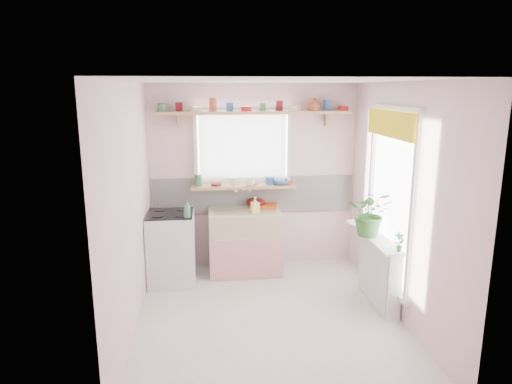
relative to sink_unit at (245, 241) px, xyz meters
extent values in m
plane|color=white|center=(0.15, -1.29, -0.43)|extent=(3.20, 3.20, 0.00)
plane|color=white|center=(0.15, -1.29, 2.07)|extent=(3.20, 3.20, 0.00)
plane|color=beige|center=(0.15, 0.31, 0.82)|extent=(2.80, 0.00, 2.80)
plane|color=beige|center=(0.15, -2.89, 0.82)|extent=(2.80, 0.00, 2.80)
plane|color=beige|center=(-1.25, -1.29, 0.82)|extent=(0.00, 3.20, 3.20)
plane|color=beige|center=(1.55, -1.29, 0.82)|extent=(0.00, 3.20, 3.20)
cube|color=white|center=(0.15, 0.29, 0.57)|extent=(2.74, 0.03, 0.50)
cube|color=pink|center=(0.15, 0.29, 0.37)|extent=(2.74, 0.02, 0.12)
cube|color=white|center=(0.00, 0.30, 1.22)|extent=(1.20, 0.01, 1.00)
cube|color=white|center=(0.00, 0.24, 1.22)|extent=(1.15, 0.02, 0.95)
cube|color=white|center=(1.54, -1.09, 0.82)|extent=(0.01, 1.10, 1.90)
cube|color=yellow|center=(1.46, -1.09, 1.63)|extent=(0.03, 1.20, 0.28)
cube|color=white|center=(0.00, 0.01, -0.16)|extent=(0.85, 0.55, 0.55)
cube|color=#DF4142|center=(0.00, -0.27, -0.16)|extent=(0.95, 0.02, 0.53)
cube|color=beige|center=(0.00, 0.01, 0.27)|extent=(0.95, 0.55, 0.30)
cylinder|color=silver|center=(0.00, 0.26, 0.67)|extent=(0.03, 0.22, 0.03)
cube|color=white|center=(-0.95, -0.24, 0.02)|extent=(0.58, 0.58, 0.90)
cube|color=black|center=(-0.95, -0.24, 0.47)|extent=(0.56, 0.56, 0.02)
cylinder|color=black|center=(-1.09, -0.38, 0.49)|extent=(0.14, 0.14, 0.01)
cylinder|color=black|center=(-0.81, -0.38, 0.49)|extent=(0.14, 0.14, 0.01)
cylinder|color=black|center=(-1.09, -0.10, 0.49)|extent=(0.14, 0.14, 0.01)
cylinder|color=black|center=(-0.81, -0.10, 0.49)|extent=(0.14, 0.14, 0.01)
cube|color=white|center=(1.45, -1.09, -0.06)|extent=(0.15, 0.90, 0.75)
cube|color=white|center=(1.42, -1.09, 0.33)|extent=(0.22, 0.95, 0.03)
cube|color=tan|center=(0.00, 0.19, 0.71)|extent=(1.40, 0.22, 0.04)
cube|color=tan|center=(0.15, 0.18, 1.69)|extent=(2.52, 0.24, 0.04)
cylinder|color=#3F7F4C|center=(-1.03, 0.18, 1.77)|extent=(0.11, 0.11, 0.12)
cylinder|color=#590F14|center=(-0.82, 0.18, 1.77)|extent=(0.11, 0.11, 0.12)
cylinder|color=silver|center=(-0.60, 0.18, 1.74)|extent=(0.11, 0.11, 0.06)
cylinder|color=#A55133|center=(-0.39, 0.18, 1.77)|extent=(0.11, 0.11, 0.12)
cylinder|color=#3359A5|center=(-0.17, 0.18, 1.77)|extent=(0.11, 0.11, 0.12)
cylinder|color=red|center=(0.04, 0.18, 1.74)|extent=(0.11, 0.11, 0.06)
cylinder|color=#3F7F4C|center=(0.26, 0.18, 1.77)|extent=(0.11, 0.11, 0.12)
cylinder|color=#590F14|center=(0.47, 0.18, 1.77)|extent=(0.11, 0.11, 0.12)
cylinder|color=silver|center=(0.69, 0.18, 1.74)|extent=(0.11, 0.11, 0.06)
cylinder|color=#A55133|center=(0.90, 0.18, 1.77)|extent=(0.11, 0.11, 0.12)
cylinder|color=#3359A5|center=(1.12, 0.18, 1.77)|extent=(0.11, 0.11, 0.12)
cylinder|color=red|center=(1.33, 0.18, 1.74)|extent=(0.11, 0.11, 0.06)
cylinder|color=#3F7F4C|center=(-0.62, 0.19, 0.79)|extent=(0.11, 0.11, 0.12)
cylinder|color=#590F14|center=(-0.37, 0.19, 0.79)|extent=(0.11, 0.11, 0.12)
cylinder|color=silver|center=(-0.12, 0.19, 0.76)|extent=(0.11, 0.11, 0.06)
cylinder|color=#A55133|center=(0.12, 0.19, 0.79)|extent=(0.11, 0.11, 0.12)
cylinder|color=#3359A5|center=(0.37, 0.19, 0.79)|extent=(0.11, 0.11, 0.12)
cylinder|color=red|center=(0.62, 0.19, 0.76)|extent=(0.11, 0.11, 0.06)
cube|color=#E44B14|center=(0.28, 0.21, 0.44)|extent=(0.42, 0.36, 0.04)
ellipsoid|color=#510D10|center=(0.17, 0.21, 0.48)|extent=(0.28, 0.28, 0.12)
imported|color=#376D2B|center=(1.36, -0.95, 0.61)|extent=(0.61, 0.57, 0.54)
imported|color=silver|center=(1.36, -0.69, 0.38)|extent=(0.41, 0.41, 0.08)
imported|color=#2C6F2E|center=(1.48, -1.49, 0.45)|extent=(0.12, 0.09, 0.21)
imported|color=#F2F26B|center=(0.13, -0.11, 0.52)|extent=(0.12, 0.12, 0.21)
imported|color=white|center=(0.08, 0.13, 0.78)|extent=(0.16, 0.16, 0.10)
imported|color=#3466AB|center=(0.50, 0.16, 0.76)|extent=(0.27, 0.27, 0.07)
imported|color=brown|center=(0.91, 0.12, 1.79)|extent=(0.16, 0.16, 0.17)
imported|color=#478E5A|center=(-0.73, -0.46, 0.59)|extent=(0.11, 0.11, 0.21)
sphere|color=orange|center=(1.36, -0.69, 0.44)|extent=(0.08, 0.08, 0.08)
sphere|color=orange|center=(1.42, -0.66, 0.44)|extent=(0.08, 0.08, 0.08)
sphere|color=orange|center=(1.31, -0.67, 0.44)|extent=(0.08, 0.08, 0.08)
cylinder|color=yellow|center=(1.38, -0.74, 0.45)|extent=(0.18, 0.04, 0.10)
camera|label=1|loc=(-0.48, -5.78, 2.00)|focal=32.00mm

